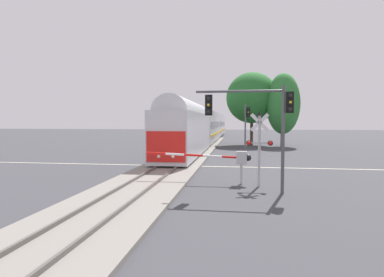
{
  "coord_description": "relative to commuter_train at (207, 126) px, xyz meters",
  "views": [
    {
      "loc": [
        4.87,
        -24.03,
        3.44
      ],
      "look_at": [
        1.12,
        2.28,
        2.0
      ],
      "focal_mm": 29.71,
      "sensor_mm": 36.0,
      "label": 1
    }
  ],
  "objects": [
    {
      "name": "ground_plane",
      "position": [
        -0.0,
        -28.06,
        -2.73
      ],
      "size": [
        220.0,
        220.0,
        0.0
      ],
      "primitive_type": "plane",
      "color": "#3D3D42"
    },
    {
      "name": "road_centre_stripe",
      "position": [
        -0.0,
        -28.06,
        -2.73
      ],
      "size": [
        44.0,
        0.2,
        0.01
      ],
      "color": "beige",
      "rests_on": "ground"
    },
    {
      "name": "railway_track",
      "position": [
        -0.0,
        -28.06,
        -2.64
      ],
      "size": [
        4.4,
        80.0,
        0.32
      ],
      "color": "gray",
      "rests_on": "ground"
    },
    {
      "name": "commuter_train",
      "position": [
        0.0,
        0.0,
        0.0
      ],
      "size": [
        3.04,
        65.58,
        5.16
      ],
      "color": "silver",
      "rests_on": "railway_track"
    },
    {
      "name": "crossing_gate_near",
      "position": [
        4.45,
        -34.6,
        -1.32
      ],
      "size": [
        5.91,
        0.4,
        1.8
      ],
      "color": "#B7B7BC",
      "rests_on": "ground"
    },
    {
      "name": "crossing_signal_mast",
      "position": [
        6.02,
        -35.24,
        -0.31
      ],
      "size": [
        1.36,
        0.44,
        3.96
      ],
      "color": "#B2B2B7",
      "rests_on": "ground"
    },
    {
      "name": "traffic_signal_near_right",
      "position": [
        5.81,
        -36.71,
        1.12
      ],
      "size": [
        4.6,
        0.38,
        5.12
      ],
      "color": "#4C4C51",
      "rests_on": "ground"
    },
    {
      "name": "traffic_signal_far_side",
      "position": [
        5.83,
        -18.88,
        0.75
      ],
      "size": [
        0.53,
        0.38,
        5.18
      ],
      "color": "#4C4C51",
      "rests_on": "ground"
    },
    {
      "name": "oak_far_right",
      "position": [
        11.02,
        -7.54,
        3.09
      ],
      "size": [
        4.49,
        4.49,
        9.96
      ],
      "color": "#4C3828",
      "rests_on": "ground"
    },
    {
      "name": "elm_centre_background",
      "position": [
        6.93,
        -5.44,
        4.09
      ],
      "size": [
        7.33,
        7.33,
        10.47
      ],
      "color": "#4C3828",
      "rests_on": "ground"
    }
  ]
}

